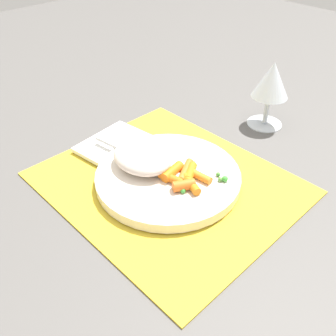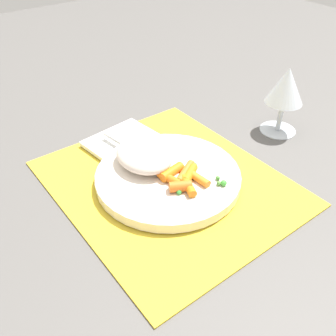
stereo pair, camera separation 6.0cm
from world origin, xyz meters
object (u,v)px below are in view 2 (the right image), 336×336
at_px(plate, 168,177).
at_px(fork, 150,161).
at_px(rice_mound, 144,155).
at_px(wine_glass, 285,88).
at_px(carrot_portion, 182,178).
at_px(napkin, 123,141).

height_order(plate, fork, fork).
relative_size(rice_mound, wine_glass, 0.80).
xyz_separation_m(fork, wine_glass, (0.04, 0.29, 0.07)).
distance_m(carrot_portion, napkin, 0.18).
distance_m(rice_mound, napkin, 0.11).
bearing_deg(plate, fork, -171.56).
distance_m(rice_mound, wine_glass, 0.31).
distance_m(rice_mound, fork, 0.02).
bearing_deg(plate, napkin, 179.43).
bearing_deg(carrot_portion, napkin, -179.39).
bearing_deg(wine_glass, fork, -97.81).
relative_size(plate, napkin, 1.87).
height_order(plate, carrot_portion, carrot_portion).
distance_m(plate, wine_glass, 0.29).
xyz_separation_m(rice_mound, carrot_portion, (0.08, 0.02, -0.01)).
bearing_deg(wine_glass, plate, -89.51).
height_order(carrot_portion, fork, carrot_portion).
height_order(carrot_portion, napkin, carrot_portion).
bearing_deg(carrot_portion, wine_glass, 97.00).
relative_size(fork, napkin, 1.61).
xyz_separation_m(plate, fork, (-0.04, -0.01, 0.01)).
bearing_deg(rice_mound, plate, 20.87).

